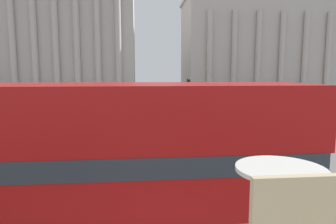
{
  "coord_description": "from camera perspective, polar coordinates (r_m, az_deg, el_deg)",
  "views": [
    {
      "loc": [
        0.03,
        -2.21,
        4.49
      ],
      "look_at": [
        1.76,
        15.71,
        2.14
      ],
      "focal_mm": 32.0,
      "sensor_mm": 36.0,
      "label": 1
    }
  ],
  "objects": [
    {
      "name": "double_decker_bus",
      "position": [
        7.35,
        -13.25,
        -9.71
      ],
      "size": [
        10.06,
        2.77,
        4.24
      ],
      "rotation": [
        0.0,
        0.0,
        -0.05
      ],
      "color": "black",
      "rests_on": "ground_plane"
    },
    {
      "name": "cafe_dining_table",
      "position": [
        2.24,
        20.46,
        -14.65
      ],
      "size": [
        0.6,
        0.6,
        0.73
      ],
      "color": "#2D2D30",
      "rests_on": "cafe_floor_slab"
    },
    {
      "name": "plaza_building_left",
      "position": [
        53.17,
        -18.99,
        13.58
      ],
      "size": [
        23.01,
        12.67,
        21.13
      ],
      "color": "#BCB2A8",
      "rests_on": "ground_plane"
    },
    {
      "name": "plaza_building_right",
      "position": [
        60.7,
        18.31,
        11.27
      ],
      "size": [
        31.72,
        12.71,
        17.9
      ],
      "color": "#BCB2A8",
      "rests_on": "ground_plane"
    },
    {
      "name": "traffic_light_near",
      "position": [
        13.24,
        3.22,
        -1.96
      ],
      "size": [
        0.42,
        0.24,
        3.55
      ],
      "color": "black",
      "rests_on": "ground_plane"
    },
    {
      "name": "traffic_light_mid",
      "position": [
        21.87,
        -10.82,
        2.05
      ],
      "size": [
        0.42,
        0.24,
        3.81
      ],
      "color": "black",
      "rests_on": "ground_plane"
    },
    {
      "name": "traffic_light_far",
      "position": [
        30.66,
        3.84,
        3.82
      ],
      "size": [
        0.42,
        0.24,
        3.95
      ],
      "color": "black",
      "rests_on": "ground_plane"
    },
    {
      "name": "car_black",
      "position": [
        19.02,
        -4.68,
        -4.08
      ],
      "size": [
        4.2,
        1.93,
        1.35
      ],
      "rotation": [
        0.0,
        0.0,
        6.03
      ],
      "color": "black",
      "rests_on": "ground_plane"
    },
    {
      "name": "pedestrian_yellow",
      "position": [
        33.94,
        7.38,
        1.42
      ],
      "size": [
        0.32,
        0.32,
        1.69
      ],
      "rotation": [
        0.0,
        0.0,
        1.53
      ],
      "color": "#282B33",
      "rests_on": "ground_plane"
    },
    {
      "name": "pedestrian_grey",
      "position": [
        32.08,
        -15.6,
        0.9
      ],
      "size": [
        0.32,
        0.32,
        1.73
      ],
      "rotation": [
        0.0,
        0.0,
        3.31
      ],
      "color": "#282B33",
      "rests_on": "ground_plane"
    }
  ]
}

